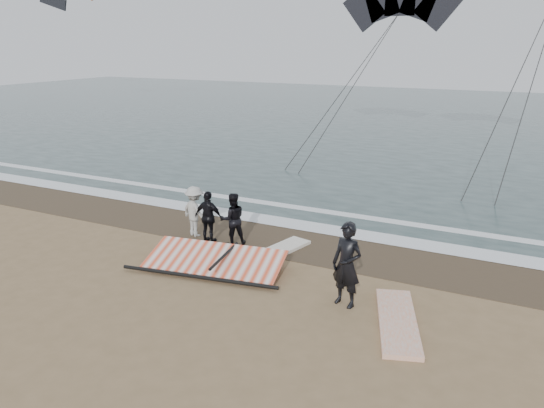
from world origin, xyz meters
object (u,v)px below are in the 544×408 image
Objects in this scene: man_main at (347,265)px; board_cream at (276,252)px; board_white at (397,321)px; sail_rig at (215,260)px.

man_main is 0.81× the size of board_cream.
board_white is at bearing -16.06° from board_cream.
sail_rig is (-3.78, 0.46, -0.80)m from man_main.
sail_rig is at bearing -109.13° from board_cream.
board_white is 0.67× the size of sail_rig.
man_main is 1.62m from board_white.
man_main reaches higher than sail_rig.
board_cream is at bearing 131.75° from board_white.
board_cream is at bearing 157.93° from man_main.
man_main is at bearing -22.26° from board_cream.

